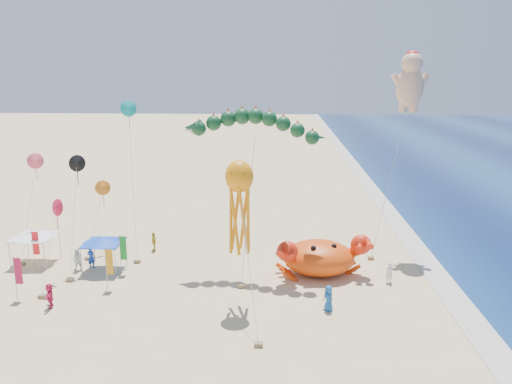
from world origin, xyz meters
The scene contains 11 objects.
ground centered at (0.00, 0.00, 0.00)m, with size 320.00×320.00×0.00m, color #D1B784.
foam_strip centered at (12.00, 0.00, 0.01)m, with size 320.00×320.00×0.00m, color silver.
crab_inflatable centered at (2.87, 1.97, 1.44)m, with size 7.48×6.04×3.28m.
dragon_kite centered at (-2.29, 2.84, 11.12)m, with size 10.52×5.26×12.28m.
cherub_kite centered at (10.42, 8.31, 14.67)m, with size 4.35×4.13×17.04m.
octopus_kite centered at (-2.77, -3.33, 7.22)m, with size 2.71×6.57×9.82m.
canopy_blue centered at (-14.02, 1.97, 2.44)m, with size 3.19×3.19×2.71m.
canopy_white centered at (-20.18, 3.09, 2.44)m, with size 3.38×3.38×2.71m.
feather_flags centered at (-15.52, -0.55, 2.01)m, with size 7.86×5.71×3.20m.
beachgoers centered at (-10.01, -0.38, 0.87)m, with size 24.82×12.53×1.84m.
small_kites centered at (-16.17, 3.73, 7.22)m, with size 9.15×9.50×13.07m.
Camera 1 is at (0.06, -34.50, 15.17)m, focal length 35.00 mm.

